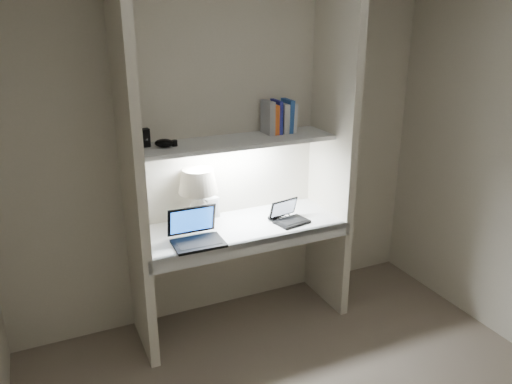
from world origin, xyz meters
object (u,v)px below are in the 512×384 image
table_lamp (198,187)px  laptop_main (196,234)px  speaker (211,208)px  laptop_netbook (289,217)px  book_row (279,117)px

table_lamp → laptop_main: size_ratio=1.23×
table_lamp → speaker: 0.24m
laptop_netbook → speaker: speaker is taller
laptop_main → speaker: laptop_main is taller
speaker → book_row: size_ratio=0.65×
laptop_netbook → book_row: 0.72m
laptop_main → laptop_netbook: bearing=4.5°
laptop_netbook → laptop_main: bearing=172.2°
table_lamp → laptop_netbook: (0.59, -0.23, -0.24)m
table_lamp → book_row: book_row is taller
laptop_main → laptop_netbook: size_ratio=1.25×
book_row → speaker: bearing=174.1°
speaker → laptop_main: bearing=-141.4°
table_lamp → laptop_main: (-0.11, -0.27, -0.22)m
laptop_main → laptop_netbook: (0.71, 0.04, -0.01)m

